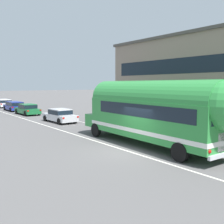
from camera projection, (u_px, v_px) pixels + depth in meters
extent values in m
plane|color=#565454|center=(128.00, 151.00, 15.31)|extent=(300.00, 300.00, 0.00)
cube|color=silver|center=(46.00, 126.00, 24.85)|extent=(0.14, 80.00, 0.01)
cube|color=silver|center=(82.00, 122.00, 27.21)|extent=(0.12, 80.00, 0.01)
cube|color=black|center=(206.00, 114.00, 18.63)|extent=(0.08, 19.08, 1.20)
cube|color=black|center=(208.00, 64.00, 18.26)|extent=(0.08, 19.08, 1.20)
cube|color=#2D8C3D|center=(150.00, 119.00, 16.45)|extent=(2.76, 9.98, 2.30)
cylinder|color=#2D8C3D|center=(151.00, 100.00, 16.33)|extent=(2.71, 9.87, 2.45)
sphere|color=#2D8C3D|center=(224.00, 105.00, 12.36)|extent=(2.40, 2.40, 2.40)
cube|color=#2D8C3D|center=(101.00, 120.00, 21.06)|extent=(2.29, 1.36, 0.95)
cube|color=silver|center=(150.00, 129.00, 16.52)|extent=(2.80, 10.02, 0.24)
cube|color=black|center=(154.00, 109.00, 16.14)|extent=(2.74, 8.18, 0.76)
cube|color=black|center=(223.00, 116.00, 12.40)|extent=(2.00, 0.13, 0.84)
cube|color=silver|center=(222.00, 142.00, 12.52)|extent=(0.80, 0.08, 0.90)
cube|color=silver|center=(224.00, 155.00, 12.51)|extent=(2.34, 0.20, 0.20)
sphere|color=red|center=(209.00, 152.00, 11.94)|extent=(0.20, 0.20, 0.20)
cube|color=black|center=(106.00, 103.00, 20.44)|extent=(2.14, 0.16, 0.96)
cube|color=silver|center=(97.00, 120.00, 21.63)|extent=(0.90, 0.12, 0.56)
cylinder|color=black|center=(96.00, 130.00, 19.60)|extent=(0.29, 1.01, 1.00)
cylinder|color=black|center=(121.00, 127.00, 20.95)|extent=(0.29, 1.01, 1.00)
cylinder|color=black|center=(180.00, 152.00, 13.19)|extent=(0.29, 1.01, 1.00)
cylinder|color=black|center=(208.00, 146.00, 14.54)|extent=(0.29, 1.01, 1.00)
cube|color=silver|center=(60.00, 117.00, 27.10)|extent=(1.98, 4.59, 0.60)
cube|color=silver|center=(60.00, 112.00, 26.95)|extent=(1.70, 2.23, 0.55)
cube|color=black|center=(60.00, 112.00, 26.95)|extent=(1.76, 2.27, 0.43)
cube|color=red|center=(63.00, 118.00, 24.83)|extent=(0.20, 0.05, 0.14)
cube|color=red|center=(78.00, 117.00, 25.82)|extent=(0.20, 0.05, 0.14)
cylinder|color=black|center=(45.00, 118.00, 27.79)|extent=(0.22, 0.65, 0.64)
cylinder|color=black|center=(60.00, 117.00, 28.88)|extent=(0.22, 0.65, 0.64)
cylinder|color=black|center=(59.00, 121.00, 25.37)|extent=(0.22, 0.65, 0.64)
cylinder|color=black|center=(75.00, 120.00, 26.46)|extent=(0.22, 0.65, 0.64)
cube|color=#196633|center=(27.00, 111.00, 33.83)|extent=(1.93, 4.63, 0.60)
cube|color=#196633|center=(28.00, 106.00, 33.67)|extent=(1.68, 2.28, 0.55)
cube|color=black|center=(28.00, 106.00, 33.67)|extent=(1.74, 2.32, 0.43)
cube|color=red|center=(28.00, 111.00, 31.52)|extent=(0.20, 0.04, 0.14)
cube|color=red|center=(41.00, 110.00, 32.50)|extent=(0.20, 0.04, 0.14)
cylinder|color=black|center=(17.00, 112.00, 34.56)|extent=(0.21, 0.64, 0.64)
cylinder|color=black|center=(30.00, 111.00, 35.63)|extent=(0.21, 0.64, 0.64)
cylinder|color=black|center=(25.00, 114.00, 32.06)|extent=(0.21, 0.64, 0.64)
cylinder|color=black|center=(39.00, 113.00, 33.14)|extent=(0.21, 0.64, 0.64)
cube|color=navy|center=(14.00, 107.00, 38.71)|extent=(1.86, 4.52, 0.60)
cube|color=navy|center=(14.00, 104.00, 38.27)|extent=(1.65, 3.27, 0.55)
cube|color=black|center=(14.00, 104.00, 38.28)|extent=(1.71, 3.31, 0.43)
cube|color=red|center=(13.00, 107.00, 36.42)|extent=(0.20, 0.04, 0.14)
cube|color=red|center=(24.00, 107.00, 37.36)|extent=(0.20, 0.04, 0.14)
cylinder|color=black|center=(5.00, 108.00, 39.46)|extent=(0.20, 0.64, 0.64)
cylinder|color=black|center=(17.00, 108.00, 40.49)|extent=(0.20, 0.64, 0.64)
cylinder|color=black|center=(11.00, 110.00, 36.98)|extent=(0.20, 0.64, 0.64)
cylinder|color=black|center=(23.00, 109.00, 38.01)|extent=(0.20, 0.64, 0.64)
cube|color=white|center=(3.00, 104.00, 44.61)|extent=(1.96, 4.73, 0.60)
cube|color=white|center=(3.00, 101.00, 44.18)|extent=(1.74, 3.48, 0.55)
cube|color=black|center=(3.00, 101.00, 44.18)|extent=(1.80, 3.52, 0.43)
cube|color=red|center=(1.00, 104.00, 42.23)|extent=(0.20, 0.04, 0.14)
cube|color=red|center=(12.00, 104.00, 43.24)|extent=(0.20, 0.04, 0.14)
cylinder|color=black|center=(5.00, 104.00, 46.49)|extent=(0.21, 0.64, 0.64)
cylinder|color=black|center=(0.00, 106.00, 42.78)|extent=(0.21, 0.64, 0.64)
cylinder|color=black|center=(11.00, 106.00, 43.89)|extent=(0.21, 0.64, 0.64)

